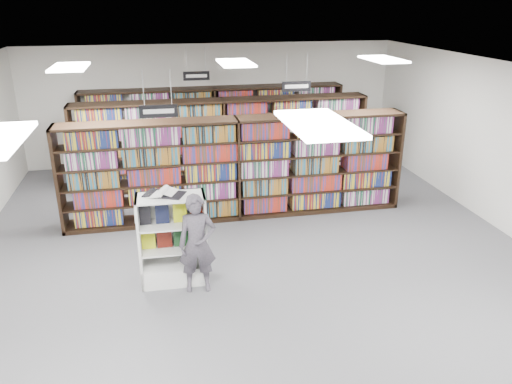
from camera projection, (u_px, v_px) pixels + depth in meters
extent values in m
plane|color=#515156|center=(257.00, 261.00, 8.76)|extent=(12.00, 12.00, 0.00)
cube|color=silver|center=(257.00, 76.00, 7.60)|extent=(10.00, 12.00, 0.10)
cube|color=white|center=(213.00, 104.00, 13.66)|extent=(10.00, 0.10, 3.20)
cube|color=black|center=(237.00, 169.00, 10.20)|extent=(7.00, 0.60, 2.10)
cube|color=maroon|center=(237.00, 169.00, 10.20)|extent=(6.88, 0.42, 1.98)
cube|color=black|center=(223.00, 143.00, 12.03)|extent=(7.00, 0.60, 2.10)
cube|color=maroon|center=(223.00, 143.00, 12.03)|extent=(6.88, 0.42, 1.98)
cube|color=black|center=(215.00, 126.00, 13.58)|extent=(7.00, 0.60, 2.10)
cube|color=maroon|center=(215.00, 126.00, 13.58)|extent=(6.88, 0.42, 1.98)
cylinder|color=#B2B2B7|center=(143.00, 88.00, 8.29)|extent=(0.01, 0.01, 0.58)
cylinder|color=#B2B2B7|center=(171.00, 87.00, 8.38)|extent=(0.01, 0.01, 0.58)
cube|color=black|center=(159.00, 111.00, 8.48)|extent=(0.65, 0.02, 0.22)
cube|color=white|center=(159.00, 111.00, 8.47)|extent=(0.52, 0.00, 0.08)
cylinder|color=#B2B2B7|center=(287.00, 68.00, 10.68)|extent=(0.01, 0.01, 0.58)
cylinder|color=#B2B2B7|center=(307.00, 67.00, 10.76)|extent=(0.01, 0.01, 0.58)
cube|color=black|center=(296.00, 86.00, 10.86)|extent=(0.65, 0.02, 0.22)
cube|color=white|center=(297.00, 86.00, 10.85)|extent=(0.52, 0.00, 0.08)
cylinder|color=#B2B2B7|center=(186.00, 59.00, 12.13)|extent=(0.01, 0.01, 0.58)
cylinder|color=#B2B2B7|center=(205.00, 59.00, 12.22)|extent=(0.01, 0.01, 0.58)
cube|color=black|center=(196.00, 76.00, 12.32)|extent=(0.65, 0.02, 0.22)
cube|color=white|center=(196.00, 76.00, 12.31)|extent=(0.52, 0.00, 0.08)
cube|color=white|center=(318.00, 124.00, 4.87)|extent=(0.60, 1.20, 0.04)
cube|color=white|center=(69.00, 67.00, 8.88)|extent=(0.60, 1.20, 0.04)
cube|color=white|center=(236.00, 63.00, 9.44)|extent=(0.60, 1.20, 0.04)
cube|color=white|center=(383.00, 59.00, 9.99)|extent=(0.60, 1.20, 0.04)
cube|color=silver|center=(175.00, 272.00, 8.10)|extent=(1.07, 0.55, 0.32)
cube|color=silver|center=(140.00, 242.00, 7.80)|extent=(0.05, 0.53, 1.48)
cube|color=silver|center=(205.00, 237.00, 7.98)|extent=(0.05, 0.53, 1.48)
cube|color=silver|center=(172.00, 233.00, 8.12)|extent=(1.06, 0.05, 1.48)
cube|color=silver|center=(170.00, 197.00, 7.63)|extent=(1.07, 0.55, 0.03)
cube|color=silver|center=(173.00, 248.00, 7.95)|extent=(0.99, 0.51, 0.02)
cube|color=silver|center=(172.00, 224.00, 7.79)|extent=(0.99, 0.51, 0.02)
cube|color=black|center=(144.00, 215.00, 7.71)|extent=(0.21, 0.08, 0.32)
cube|color=#111532|center=(162.00, 214.00, 7.75)|extent=(0.21, 0.08, 0.32)
cube|color=#E1EC15|center=(180.00, 212.00, 7.80)|extent=(0.21, 0.08, 0.32)
cube|color=maroon|center=(197.00, 211.00, 7.85)|extent=(0.21, 0.08, 0.32)
cube|color=#E1EC15|center=(148.00, 240.00, 7.87)|extent=(0.23, 0.06, 0.30)
cube|color=maroon|center=(164.00, 239.00, 7.91)|extent=(0.23, 0.06, 0.30)
cube|color=#1B4821|center=(181.00, 237.00, 7.96)|extent=(0.23, 0.06, 0.30)
cube|color=black|center=(197.00, 236.00, 8.00)|extent=(0.23, 0.06, 0.30)
cube|color=black|center=(164.00, 194.00, 7.67)|extent=(0.70, 0.56, 0.01)
cube|color=white|center=(155.00, 194.00, 7.64)|extent=(0.38, 0.41, 0.05)
cube|color=white|center=(174.00, 193.00, 7.69)|extent=(0.37, 0.40, 0.07)
cylinder|color=white|center=(163.00, 191.00, 7.65)|extent=(0.21, 0.32, 0.10)
imported|color=#534D58|center=(197.00, 244.00, 7.63)|extent=(0.60, 0.41, 1.59)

